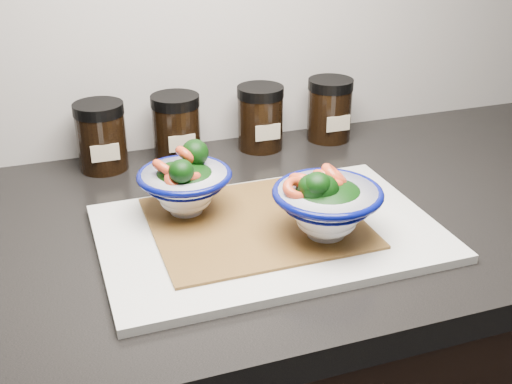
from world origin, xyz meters
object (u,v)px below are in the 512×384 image
object	(u,v)px
spice_jar_c	(260,118)
spice_jar_d	(330,109)
bowl_left	(185,184)
bowl_right	(326,203)
spice_jar_b	(176,127)
cutting_board	(269,233)
spice_jar_a	(101,136)

from	to	relation	value
spice_jar_c	spice_jar_d	distance (m)	0.13
bowl_left	bowl_right	xyz separation A→B (m)	(0.16, -0.12, 0.00)
spice_jar_b	spice_jar_d	world-z (taller)	same
spice_jar_c	spice_jar_d	world-z (taller)	same
cutting_board	spice_jar_c	bearing A→B (deg)	72.50
cutting_board	bowl_right	bearing A→B (deg)	-35.31
bowl_right	spice_jar_a	bearing A→B (deg)	124.82
spice_jar_c	spice_jar_d	xyz separation A→B (m)	(0.13, 0.00, 0.00)
bowl_left	spice_jar_d	distance (m)	0.39
cutting_board	spice_jar_b	xyz separation A→B (m)	(-0.05, 0.30, 0.05)
spice_jar_b	bowl_right	bearing A→B (deg)	-71.52
cutting_board	spice_jar_d	distance (m)	0.38
spice_jar_b	spice_jar_c	bearing A→B (deg)	0.00
bowl_right	bowl_left	bearing A→B (deg)	141.58
spice_jar_b	spice_jar_d	bearing A→B (deg)	0.00
spice_jar_d	spice_jar_c	bearing A→B (deg)	180.00
bowl_left	spice_jar_c	world-z (taller)	bowl_left
spice_jar_d	spice_jar_a	bearing A→B (deg)	180.00
spice_jar_b	spice_jar_d	xyz separation A→B (m)	(0.28, 0.00, 0.00)
bowl_left	spice_jar_a	xyz separation A→B (m)	(-0.09, 0.22, -0.00)
bowl_left	spice_jar_d	xyz separation A→B (m)	(0.32, 0.22, -0.00)
spice_jar_c	cutting_board	bearing A→B (deg)	-107.50
cutting_board	spice_jar_c	xyz separation A→B (m)	(0.10, 0.30, 0.05)
bowl_left	spice_jar_b	world-z (taller)	bowl_left
bowl_left	cutting_board	bearing A→B (deg)	-40.31
bowl_left	spice_jar_b	size ratio (longest dim) A/B	1.16
bowl_left	bowl_right	distance (m)	0.20
cutting_board	bowl_left	size ratio (longest dim) A/B	3.42
spice_jar_a	spice_jar_b	size ratio (longest dim) A/B	1.00
bowl_right	spice_jar_d	size ratio (longest dim) A/B	1.27
bowl_right	spice_jar_a	size ratio (longest dim) A/B	1.27
bowl_right	spice_jar_b	world-z (taller)	bowl_right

